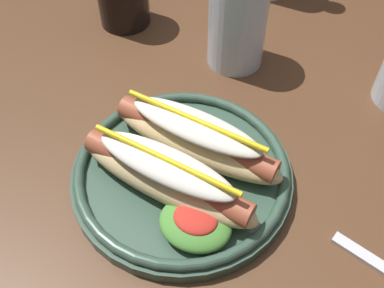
# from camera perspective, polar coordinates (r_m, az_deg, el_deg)

# --- Properties ---
(dining_table) EXTENTS (1.43, 1.05, 0.74)m
(dining_table) POSITION_cam_1_polar(r_m,az_deg,el_deg) (0.63, -0.76, -2.68)
(dining_table) COLOR #51331E
(dining_table) RESTS_ON ground_plane
(hot_dog_plate) EXTENTS (0.25, 0.25, 0.08)m
(hot_dog_plate) POSITION_cam_1_polar(r_m,az_deg,el_deg) (0.49, -1.25, -3.03)
(hot_dog_plate) COLOR #334C3D
(hot_dog_plate) RESTS_ON dining_table
(extra_cup) EXTENTS (0.08, 0.08, 0.13)m
(extra_cup) POSITION_cam_1_polar(r_m,az_deg,el_deg) (0.62, 5.82, 15.39)
(extra_cup) COLOR silver
(extra_cup) RESTS_ON dining_table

